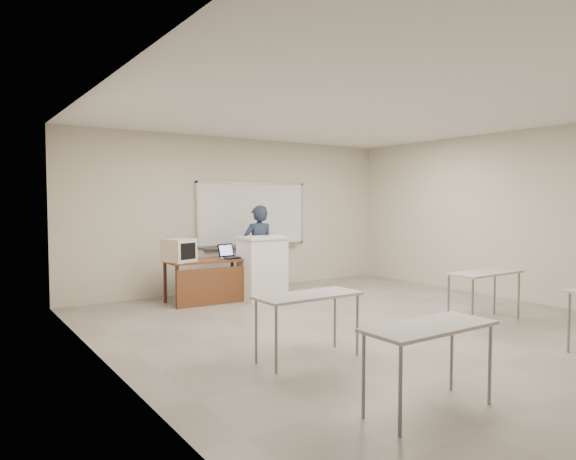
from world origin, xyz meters
TOP-DOWN VIEW (x-y plane):
  - floor at (0.00, 0.00)m, footprint 7.00×8.00m
  - whiteboard at (0.30, 3.97)m, footprint 2.48×0.10m
  - student_desks at (-0.00, -1.35)m, footprint 4.40×2.20m
  - instructor_desk at (-1.12, 3.01)m, footprint 1.41×0.70m
  - podium at (-0.20, 2.77)m, footprint 0.80×0.58m
  - crt_monitor at (-1.67, 3.03)m, footprint 0.42×0.46m
  - laptop at (-0.72, 3.00)m, footprint 0.34×0.31m
  - mouse at (-0.92, 2.92)m, footprint 0.09×0.06m
  - keyboard at (-0.05, 2.65)m, footprint 0.43×0.26m
  - presenter at (0.04, 3.31)m, footprint 0.64×0.45m

SIDE VIEW (x-z plane):
  - floor at x=0.00m, z-range -0.01..0.00m
  - instructor_desk at x=-1.12m, z-range 0.17..0.92m
  - podium at x=-0.20m, z-range 0.00..1.13m
  - student_desks at x=0.00m, z-range 0.31..1.04m
  - mouse at x=-0.92m, z-range 0.75..0.78m
  - laptop at x=-0.72m, z-range 0.68..0.93m
  - presenter at x=0.04m, z-range 0.00..1.68m
  - crt_monitor at x=-1.67m, z-range 0.74..1.14m
  - keyboard at x=-0.05m, z-range 1.13..1.15m
  - whiteboard at x=0.30m, z-range 0.83..2.14m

